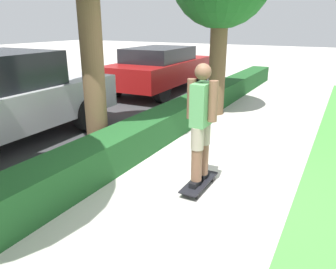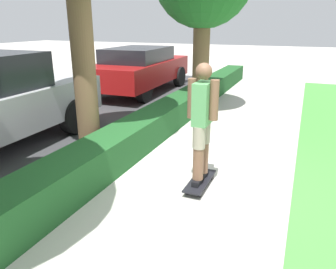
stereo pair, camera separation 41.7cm
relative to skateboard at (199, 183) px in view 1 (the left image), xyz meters
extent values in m
plane|color=#BCB7AD|center=(-0.09, -0.16, -0.08)|extent=(60.00, 60.00, 0.00)
cube|color=#1E5123|center=(-0.09, 1.44, 0.18)|extent=(18.63, 0.60, 0.51)
cube|color=black|center=(0.00, 0.00, 0.01)|extent=(0.77, 0.24, 0.02)
cylinder|color=black|center=(0.26, -0.09, -0.04)|extent=(0.08, 0.04, 0.08)
cylinder|color=black|center=(0.26, 0.09, -0.04)|extent=(0.08, 0.04, 0.08)
cylinder|color=black|center=(-0.26, -0.09, -0.04)|extent=(0.08, 0.04, 0.08)
cylinder|color=black|center=(-0.26, 0.09, -0.04)|extent=(0.08, 0.04, 0.08)
cube|color=black|center=(-0.11, 0.00, 0.05)|extent=(0.26, 0.09, 0.07)
cylinder|color=brown|center=(-0.11, 0.00, 0.45)|extent=(0.14, 0.14, 0.71)
cylinder|color=gray|center=(-0.11, 0.00, 0.66)|extent=(0.16, 0.16, 0.29)
cube|color=black|center=(0.11, 0.00, 0.05)|extent=(0.26, 0.09, 0.07)
cylinder|color=brown|center=(0.11, 0.00, 0.45)|extent=(0.14, 0.14, 0.71)
cylinder|color=gray|center=(0.11, 0.00, 0.66)|extent=(0.16, 0.16, 0.29)
cube|color=#519356|center=(0.00, 0.00, 1.07)|extent=(0.34, 0.19, 0.53)
cylinder|color=brown|center=(0.00, -0.14, 1.12)|extent=(0.11, 0.11, 0.50)
cylinder|color=brown|center=(0.00, 0.14, 1.12)|extent=(0.11, 0.11, 0.50)
sphere|color=brown|center=(0.00, 0.00, 1.46)|extent=(0.20, 0.20, 0.20)
cylinder|color=brown|center=(0.36, 2.01, 1.51)|extent=(0.35, 0.35, 3.17)
cylinder|color=brown|center=(3.69, 1.18, 1.15)|extent=(0.39, 0.39, 2.45)
cylinder|color=black|center=(1.21, 2.97, 0.27)|extent=(0.69, 0.23, 0.69)
cylinder|color=black|center=(1.21, 4.74, 0.27)|extent=(0.69, 0.23, 0.69)
cube|color=maroon|center=(5.45, 3.69, 0.57)|extent=(4.44, 1.89, 0.63)
cube|color=black|center=(5.32, 3.69, 1.09)|extent=(2.33, 1.61, 0.41)
cylinder|color=black|center=(6.81, 2.89, 0.26)|extent=(0.67, 0.21, 0.67)
cylinder|color=black|center=(6.81, 4.49, 0.26)|extent=(0.67, 0.21, 0.67)
cylinder|color=black|center=(4.10, 2.89, 0.26)|extent=(0.67, 0.21, 0.67)
cylinder|color=black|center=(4.10, 4.49, 0.26)|extent=(0.67, 0.21, 0.67)
camera|label=1|loc=(-3.62, -1.50, 2.01)|focal=35.00mm
camera|label=2|loc=(-3.80, -1.13, 2.01)|focal=35.00mm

